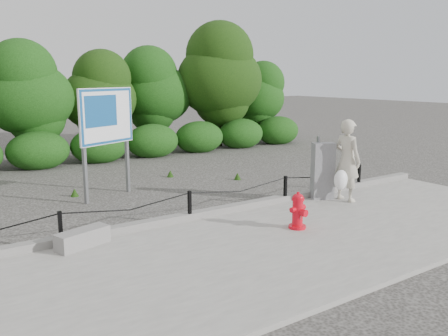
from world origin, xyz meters
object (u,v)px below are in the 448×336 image
at_px(pedestrian, 347,161).
at_px(concrete_block, 83,238).
at_px(fire_hydrant, 298,211).
at_px(utility_cabinet, 323,171).
at_px(advertising_sign, 106,121).

xyz_separation_m(pedestrian, concrete_block, (-5.94, 0.43, -0.76)).
distance_m(fire_hydrant, pedestrian, 2.53).
relative_size(concrete_block, utility_cabinet, 0.63).
bearing_deg(concrete_block, advertising_sign, 61.98).
height_order(fire_hydrant, utility_cabinet, utility_cabinet).
relative_size(pedestrian, utility_cabinet, 1.30).
bearing_deg(advertising_sign, pedestrian, -63.90).
relative_size(concrete_block, advertising_sign, 0.35).
bearing_deg(concrete_block, utility_cabinet, 0.04).
bearing_deg(advertising_sign, concrete_block, -141.68).
height_order(fire_hydrant, concrete_block, fire_hydrant).
bearing_deg(advertising_sign, fire_hydrant, -90.11).
relative_size(fire_hydrant, concrete_block, 0.77).
distance_m(concrete_block, utility_cabinet, 5.65).
height_order(fire_hydrant, pedestrian, pedestrian).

